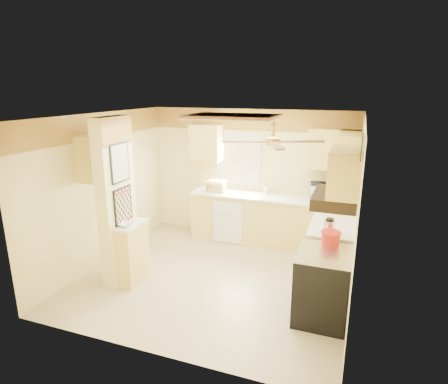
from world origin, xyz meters
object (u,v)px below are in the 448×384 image
at_px(bowl, 125,224).
at_px(stove, 322,285).
at_px(kettle, 329,227).
at_px(dutch_oven, 331,238).
at_px(microwave, 326,192).

bearing_deg(bowl, stove, 2.38).
relative_size(stove, kettle, 3.88).
relative_size(stove, bowl, 4.26).
xyz_separation_m(dutch_oven, kettle, (-0.04, 0.26, 0.05)).
distance_m(stove, bowl, 2.86).
height_order(bowl, dutch_oven, dutch_oven).
bearing_deg(stove, microwave, 94.99).
relative_size(stove, microwave, 1.64).
bearing_deg(microwave, bowl, 31.55).
xyz_separation_m(microwave, dutch_oven, (0.23, -1.89, -0.09)).
bearing_deg(bowl, microwave, 41.30).
bearing_deg(stove, bowl, -177.62).
height_order(microwave, bowl, microwave).
height_order(dutch_oven, kettle, kettle).
relative_size(stove, dutch_oven, 3.57).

